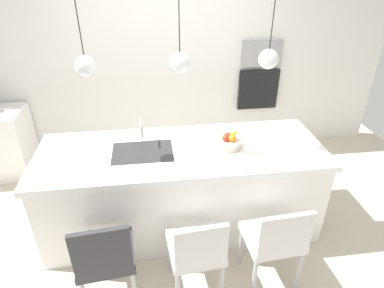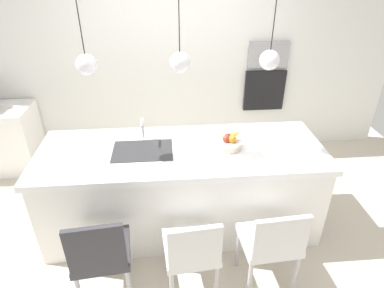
{
  "view_description": "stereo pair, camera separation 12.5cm",
  "coord_description": "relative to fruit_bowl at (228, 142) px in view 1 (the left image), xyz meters",
  "views": [
    {
      "loc": [
        -0.25,
        -2.66,
        2.51
      ],
      "look_at": [
        0.1,
        0.0,
        0.97
      ],
      "focal_mm": 30.79,
      "sensor_mm": 36.0,
      "label": 1
    },
    {
      "loc": [
        -0.13,
        -2.67,
        2.51
      ],
      "look_at": [
        0.1,
        0.0,
        0.97
      ],
      "focal_mm": 30.79,
      "sensor_mm": 36.0,
      "label": 2
    }
  ],
  "objects": [
    {
      "name": "oven",
      "position": [
        0.8,
        1.58,
        -0.09
      ],
      "size": [
        0.56,
        0.08,
        0.56
      ],
      "primitive_type": "cube",
      "color": "black",
      "rests_on": "back_wall"
    },
    {
      "name": "back_wall",
      "position": [
        -0.44,
        1.65,
        0.33
      ],
      "size": [
        6.0,
        0.1,
        2.6
      ],
      "primitive_type": "cube",
      "color": "white",
      "rests_on": "ground"
    },
    {
      "name": "sink_basin",
      "position": [
        -0.81,
        -0.0,
        -0.05
      ],
      "size": [
        0.56,
        0.4,
        0.02
      ],
      "primitive_type": "cube",
      "color": "#2D2D30",
      "rests_on": "kitchen_island"
    },
    {
      "name": "floor",
      "position": [
        -0.44,
        -0.0,
        -0.97
      ],
      "size": [
        6.6,
        6.6,
        0.0
      ],
      "primitive_type": "plane",
      "color": "beige",
      "rests_on": "ground"
    },
    {
      "name": "chair_far",
      "position": [
        0.23,
        -0.83,
        -0.46
      ],
      "size": [
        0.48,
        0.44,
        0.87
      ],
      "color": "silver",
      "rests_on": "ground"
    },
    {
      "name": "chair_near",
      "position": [
        -1.12,
        -0.84,
        -0.45
      ],
      "size": [
        0.48,
        0.49,
        0.91
      ],
      "color": "#333338",
      "rests_on": "ground"
    },
    {
      "name": "kitchen_island",
      "position": [
        -0.44,
        -0.0,
        -0.51
      ],
      "size": [
        2.71,
        0.97,
        0.92
      ],
      "color": "white",
      "rests_on": "ground"
    },
    {
      "name": "chair_middle",
      "position": [
        -0.42,
        -0.83,
        -0.48
      ],
      "size": [
        0.46,
        0.48,
        0.85
      ],
      "color": "silver",
      "rests_on": "ground"
    },
    {
      "name": "pendant_light_left",
      "position": [
        -1.2,
        -0.0,
        0.78
      ],
      "size": [
        0.17,
        0.17,
        0.77
      ],
      "color": "silver"
    },
    {
      "name": "pendant_light_right",
      "position": [
        0.31,
        -0.0,
        0.78
      ],
      "size": [
        0.17,
        0.17,
        0.77
      ],
      "color": "silver"
    },
    {
      "name": "faucet",
      "position": [
        -0.81,
        0.21,
        0.1
      ],
      "size": [
        0.02,
        0.17,
        0.22
      ],
      "color": "silver",
      "rests_on": "kitchen_island"
    },
    {
      "name": "microwave",
      "position": [
        0.8,
        1.58,
        0.41
      ],
      "size": [
        0.54,
        0.08,
        0.34
      ],
      "primitive_type": "cube",
      "color": "#9E9EA3",
      "rests_on": "back_wall"
    },
    {
      "name": "pendant_light_center",
      "position": [
        -0.44,
        -0.0,
        0.78
      ],
      "size": [
        0.17,
        0.17,
        0.77
      ],
      "color": "silver"
    },
    {
      "name": "fruit_bowl",
      "position": [
        0.0,
        0.0,
        0.0
      ],
      "size": [
        0.28,
        0.28,
        0.16
      ],
      "color": "beige",
      "rests_on": "kitchen_island"
    }
  ]
}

